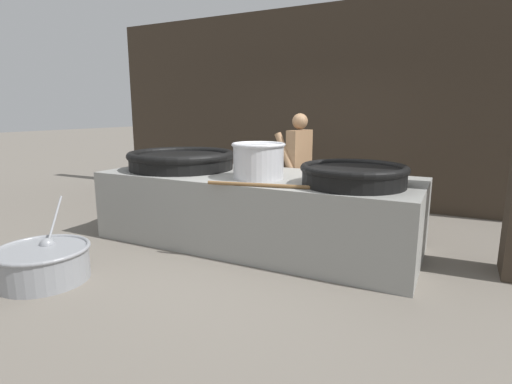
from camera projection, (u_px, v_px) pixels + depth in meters
The scene contains 9 objects.
ground_plane at pixel (256, 242), 5.19m from camera, with size 60.00×60.00×0.00m, color slate.
back_wall at pixel (324, 107), 7.24m from camera, with size 9.08×0.24×3.49m, color #382D23.
hearth_platform at pixel (256, 209), 5.10m from camera, with size 3.99×1.55×0.89m.
giant_wok_near at pixel (182, 159), 5.50m from camera, with size 1.47×1.47×0.25m.
giant_wok_far at pixel (354, 174), 4.27m from camera, with size 1.14×1.14×0.23m.
stock_pot at pixel (258, 160), 4.70m from camera, with size 0.64×0.64×0.42m.
stirring_paddle at pixel (280, 186), 4.16m from camera, with size 1.47×0.37×0.04m.
cook at pixel (298, 165), 5.89m from camera, with size 0.43×0.64×1.64m.
prep_bowl_vegetables at pixel (43, 262), 3.99m from camera, with size 0.90×1.05×0.72m.
Camera 1 is at (2.25, -4.42, 1.68)m, focal length 28.00 mm.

